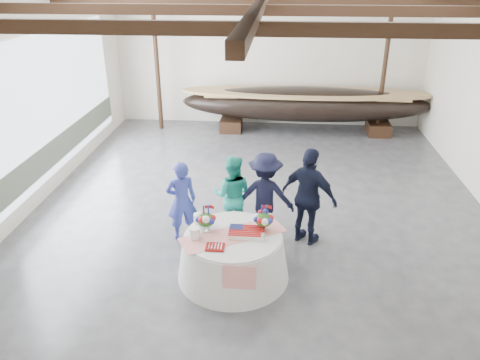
{
  "coord_description": "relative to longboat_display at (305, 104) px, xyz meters",
  "views": [
    {
      "loc": [
        0.34,
        -9.44,
        4.98
      ],
      "look_at": [
        -0.34,
        -1.33,
        1.2
      ],
      "focal_mm": 35.0,
      "sensor_mm": 36.0,
      "label": 1
    }
  ],
  "objects": [
    {
      "name": "longboat_display",
      "position": [
        0.0,
        0.0,
        0.0
      ],
      "size": [
        7.86,
        1.57,
        1.47
      ],
      "color": "black",
      "rests_on": "ground"
    },
    {
      "name": "guest_woman_blue",
      "position": [
        -2.64,
        -6.65,
        -0.13
      ],
      "size": [
        0.7,
        0.59,
        1.63
      ],
      "primitive_type": "imported",
      "rotation": [
        0.0,
        0.0,
        3.54
      ],
      "color": "navy",
      "rests_on": "ground"
    },
    {
      "name": "wall_back",
      "position": [
        -1.19,
        0.9,
        1.31
      ],
      "size": [
        10.0,
        0.02,
        4.5
      ],
      "primitive_type": "cube",
      "color": "silver",
      "rests_on": "ground"
    },
    {
      "name": "wall_left",
      "position": [
        -6.19,
        -5.1,
        1.31
      ],
      "size": [
        0.02,
        12.0,
        4.5
      ],
      "primitive_type": "cube",
      "color": "silver",
      "rests_on": "ground"
    },
    {
      "name": "guest_woman_teal",
      "position": [
        -1.69,
        -6.33,
        -0.12
      ],
      "size": [
        0.83,
        0.67,
        1.64
      ],
      "primitive_type": "imported",
      "rotation": [
        0.0,
        0.0,
        3.08
      ],
      "color": "teal",
      "rests_on": "ground"
    },
    {
      "name": "open_bay",
      "position": [
        -6.13,
        -4.1,
        0.89
      ],
      "size": [
        0.03,
        7.0,
        3.2
      ],
      "color": "silver",
      "rests_on": "ground"
    },
    {
      "name": "guest_man_right",
      "position": [
        -0.21,
        -6.6,
        0.03
      ],
      "size": [
        1.22,
        0.99,
        1.94
      ],
      "primitive_type": "imported",
      "rotation": [
        0.0,
        0.0,
        2.6
      ],
      "color": "black",
      "rests_on": "ground"
    },
    {
      "name": "wall_front",
      "position": [
        -1.19,
        -11.1,
        1.31
      ],
      "size": [
        10.0,
        0.02,
        4.5
      ],
      "primitive_type": "cube",
      "color": "silver",
      "rests_on": "ground"
    },
    {
      "name": "tabletop_items",
      "position": [
        -1.55,
        -7.72,
        0.04
      ],
      "size": [
        1.83,
        1.35,
        0.4
      ],
      "color": "#B81312",
      "rests_on": "banquet_table"
    },
    {
      "name": "floor",
      "position": [
        -1.19,
        -5.1,
        -0.94
      ],
      "size": [
        10.0,
        12.0,
        0.01
      ],
      "primitive_type": "cube",
      "color": "#3D3D42",
      "rests_on": "ground"
    },
    {
      "name": "guest_man_left",
      "position": [
        -1.04,
        -6.42,
        -0.06
      ],
      "size": [
        1.19,
        0.76,
        1.76
      ],
      "primitive_type": "imported",
      "rotation": [
        0.0,
        0.0,
        3.05
      ],
      "color": "black",
      "rests_on": "ground"
    },
    {
      "name": "pavilion_structure",
      "position": [
        -1.19,
        -4.24,
        3.06
      ],
      "size": [
        9.8,
        11.76,
        4.5
      ],
      "color": "black",
      "rests_on": "ground"
    },
    {
      "name": "banquet_table",
      "position": [
        -1.53,
        -7.83,
        -0.53
      ],
      "size": [
        1.93,
        1.93,
        0.83
      ],
      "color": "silver",
      "rests_on": "ground"
    }
  ]
}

